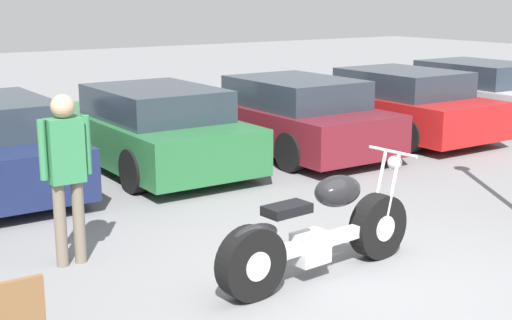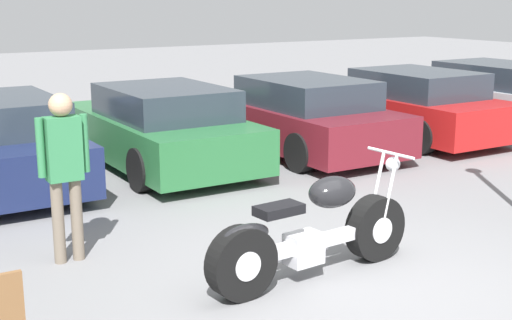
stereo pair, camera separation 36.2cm
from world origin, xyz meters
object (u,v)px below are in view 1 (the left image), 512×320
object	(u,v)px
person_standing	(66,165)
parked_car_silver	(469,93)
motorcycle	(318,233)
parked_car_red	(394,104)
parked_car_maroon	(288,116)
parked_car_green	(151,129)

from	to	relation	value
person_standing	parked_car_silver	bearing A→B (deg)	18.46
motorcycle	parked_car_red	world-z (taller)	parked_car_red
parked_car_silver	motorcycle	bearing A→B (deg)	-148.55
parked_car_maroon	parked_car_red	bearing A→B (deg)	-0.82
parked_car_green	parked_car_maroon	size ratio (longest dim) A/B	1.00
parked_car_green	parked_car_silver	bearing A→B (deg)	0.10
person_standing	parked_car_green	bearing A→B (deg)	53.03
parked_car_red	parked_car_maroon	bearing A→B (deg)	179.18
parked_car_red	parked_car_silver	distance (m)	2.52
motorcycle	parked_car_red	xyz separation A→B (m)	(5.65, 4.70, 0.17)
parked_car_green	motorcycle	bearing A→B (deg)	-97.50
parked_car_green	parked_car_red	world-z (taller)	same
motorcycle	parked_car_maroon	bearing A→B (deg)	56.33
parked_car_red	parked_car_silver	bearing A→B (deg)	6.54
motorcycle	parked_car_silver	bearing A→B (deg)	31.45
parked_car_silver	person_standing	world-z (taller)	person_standing
motorcycle	person_standing	bearing A→B (deg)	138.30
parked_car_maroon	parked_car_red	size ratio (longest dim) A/B	1.00
parked_car_maroon	parked_car_silver	size ratio (longest dim) A/B	1.00
parked_car_green	person_standing	distance (m)	4.18
parked_car_maroon	person_standing	size ratio (longest dim) A/B	2.41
parked_car_red	person_standing	world-z (taller)	person_standing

